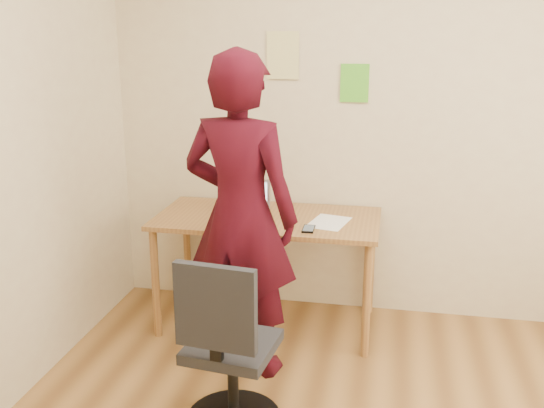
% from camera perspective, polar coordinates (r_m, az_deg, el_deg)
% --- Properties ---
extents(room, '(3.58, 3.58, 2.78)m').
position_cam_1_polar(room, '(2.26, 8.50, 2.50)').
color(room, brown).
rests_on(room, ground).
extents(desk, '(1.40, 0.70, 0.74)m').
position_cam_1_polar(desk, '(3.85, -0.42, -2.42)').
color(desk, olive).
rests_on(desk, ground).
extents(laptop, '(0.34, 0.32, 0.21)m').
position_cam_1_polar(laptop, '(3.81, -2.45, -0.49)').
color(laptop, '#BBBAC2').
rests_on(laptop, desk).
extents(paper_sheet, '(0.27, 0.34, 0.00)m').
position_cam_1_polar(paper_sheet, '(3.72, 5.37, -1.72)').
color(paper_sheet, white).
rests_on(paper_sheet, desk).
extents(phone, '(0.07, 0.14, 0.01)m').
position_cam_1_polar(phone, '(3.57, 3.47, -2.35)').
color(phone, black).
rests_on(phone, desk).
extents(wall_note_left, '(0.21, 0.00, 0.30)m').
position_cam_1_polar(wall_note_left, '(4.06, -2.65, 11.33)').
color(wall_note_left, '#DCD284').
rests_on(wall_note_left, room).
extents(wall_note_mid, '(0.21, 0.00, 0.30)m').
position_cam_1_polar(wall_note_mid, '(4.00, 1.02, 13.81)').
color(wall_note_mid, '#DCD284').
rests_on(wall_note_mid, room).
extents(wall_note_right, '(0.18, 0.00, 0.24)m').
position_cam_1_polar(wall_note_right, '(3.95, 7.78, 11.21)').
color(wall_note_right, '#54B829').
rests_on(wall_note_right, room).
extents(office_chair, '(0.47, 0.47, 0.90)m').
position_cam_1_polar(office_chair, '(2.95, -4.17, -14.24)').
color(office_chair, black).
rests_on(office_chair, ground).
extents(person, '(0.72, 0.54, 1.79)m').
position_cam_1_polar(person, '(3.29, -3.00, -1.21)').
color(person, '#32060F').
rests_on(person, ground).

